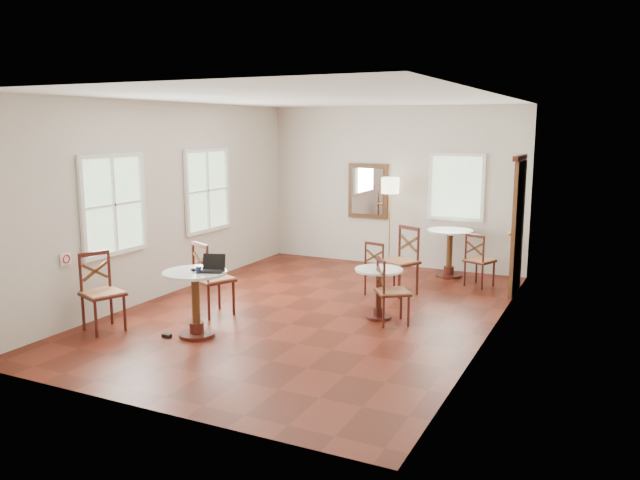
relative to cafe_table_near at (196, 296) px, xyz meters
The scene contains 17 objects.
ground 1.86m from the cafe_table_near, 62.38° to the left, with size 7.00×7.00×0.00m, color #5A1B0F.
room_shell 2.43m from the cafe_table_near, 67.52° to the left, with size 5.02×7.02×3.01m.
cafe_table_near is the anchor object (origin of this frame).
cafe_table_mid 2.50m from the cafe_table_near, 43.79° to the left, with size 0.66×0.66×0.70m.
cafe_table_back 5.02m from the cafe_table_near, 65.62° to the left, with size 0.80×0.80×0.84m.
chair_near_a 0.93m from the cafe_table_near, 112.98° to the left, with size 0.64×0.64×1.05m.
chair_near_b 1.29m from the cafe_table_near, 165.07° to the right, with size 0.61×0.61×1.02m.
chair_mid_a 3.18m from the cafe_table_near, 64.09° to the left, with size 0.49×0.49×0.87m.
chair_mid_b 2.57m from the cafe_table_near, 37.45° to the left, with size 0.58×0.58×0.90m.
chair_back_a 4.90m from the cafe_table_near, 56.82° to the left, with size 0.53×0.53×0.89m.
chair_back_b 3.52m from the cafe_table_near, 61.79° to the left, with size 0.66×0.66×1.07m.
floor_lamp 4.90m from the cafe_table_near, 79.38° to the left, with size 0.33×0.33×1.70m.
laptop 0.44m from the cafe_table_near, 30.26° to the left, with size 0.35×0.32×0.21m.
mouse 0.34m from the cafe_table_near, behind, with size 0.10×0.06×0.04m, color black.
navy_mug 0.38m from the cafe_table_near, 28.33° to the right, with size 0.11×0.07×0.08m.
water_glass 0.45m from the cafe_table_near, 61.31° to the left, with size 0.06×0.06×0.10m, color white.
power_adapter 0.62m from the cafe_table_near, 146.30° to the right, with size 0.11×0.07×0.05m, color black.
Camera 1 is at (3.90, -7.78, 2.62)m, focal length 35.26 mm.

